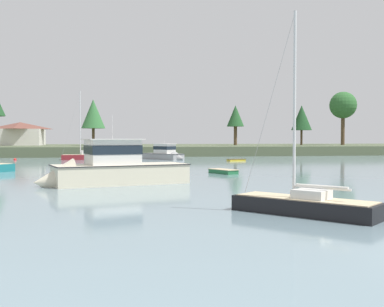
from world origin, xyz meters
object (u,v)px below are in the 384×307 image
sailboat_black (305,210)px  cruiser_cream (106,174)px  cruiser_grey (166,156)px  dinghy_green (223,172)px  mooring_buoy_red (15,160)px  sailboat_maroon (84,158)px  dinghy_yellow (236,160)px

sailboat_black → cruiser_cream: bearing=120.4°
cruiser_grey → dinghy_green: 29.71m
sailboat_black → cruiser_cream: (-8.63, 14.74, 0.53)m
sailboat_black → mooring_buoy_red: size_ratio=18.48×
cruiser_grey → sailboat_black: bearing=-90.0°
sailboat_maroon → dinghy_green: size_ratio=3.26×
sailboat_maroon → dinghy_yellow: bearing=-20.9°
cruiser_cream → mooring_buoy_red: size_ratio=22.59×
cruiser_cream → dinghy_green: 13.66m
sailboat_black → dinghy_yellow: (9.25, 46.03, -0.09)m
dinghy_green → mooring_buoy_red: bearing=128.5°
sailboat_black → cruiser_grey: sailboat_black is taller
sailboat_maroon → cruiser_grey: sailboat_maroon is taller
dinghy_green → mooring_buoy_red: 39.58m
sailboat_maroon → mooring_buoy_red: size_ratio=22.09×
sailboat_maroon → dinghy_yellow: sailboat_maroon is taller
sailboat_maroon → dinghy_yellow: 23.33m
sailboat_maroon → sailboat_black: sailboat_maroon is taller
cruiser_cream → mooring_buoy_red: 42.02m
dinghy_green → dinghy_yellow: 23.83m
dinghy_yellow → mooring_buoy_red: bearing=165.4°
mooring_buoy_red → dinghy_yellow: bearing=-14.6°
sailboat_maroon → dinghy_green: sailboat_maroon is taller
sailboat_maroon → sailboat_black: (12.55, -54.37, -0.03)m
mooring_buoy_red → sailboat_black: bearing=-67.4°
cruiser_grey → dinghy_green: cruiser_grey is taller
mooring_buoy_red → cruiser_cream: bearing=-70.5°
sailboat_maroon → dinghy_green: bearing=-64.9°
sailboat_black → cruiser_grey: bearing=90.0°
sailboat_black → mooring_buoy_red: 58.87m
sailboat_maroon → mooring_buoy_red: bearing=-179.8°
mooring_buoy_red → sailboat_maroon: bearing=0.2°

